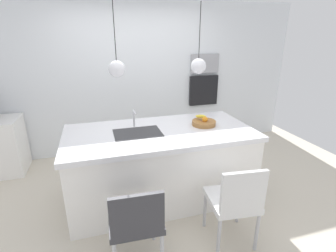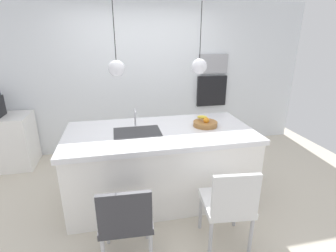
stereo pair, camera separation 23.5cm
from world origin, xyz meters
name	(u,v)px [view 1 (the left image)]	position (x,y,z in m)	size (l,w,h in m)	color
floor	(161,194)	(0.00, 0.00, 0.00)	(6.60, 6.60, 0.00)	beige
back_wall	(136,78)	(0.00, 1.65, 1.30)	(6.00, 0.10, 2.60)	white
kitchen_island	(161,164)	(0.00, 0.00, 0.46)	(2.29, 1.13, 0.91)	white
sink_basin	(138,133)	(-0.28, 0.00, 0.91)	(0.56, 0.40, 0.02)	#2D2D30
faucet	(134,116)	(-0.28, 0.21, 1.06)	(0.02, 0.17, 0.22)	silver
fruit_bowl	(204,122)	(0.60, 0.04, 0.95)	(0.31, 0.31, 0.15)	#9E6B38
microwave	(205,63)	(1.27, 1.58, 1.53)	(0.54, 0.08, 0.34)	#9E9EA3
oven	(203,90)	(1.27, 1.58, 1.03)	(0.56, 0.08, 0.56)	black
chair_near	(136,220)	(-0.49, -1.01, 0.50)	(0.48, 0.49, 0.85)	#333338
chair_middle	(235,200)	(0.47, -1.01, 0.51)	(0.50, 0.52, 0.90)	silver
pendant_light_left	(117,69)	(-0.47, 0.00, 1.67)	(0.18, 0.18, 0.78)	silver
pendant_light_right	(198,66)	(0.47, 0.00, 1.67)	(0.18, 0.18, 0.78)	silver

